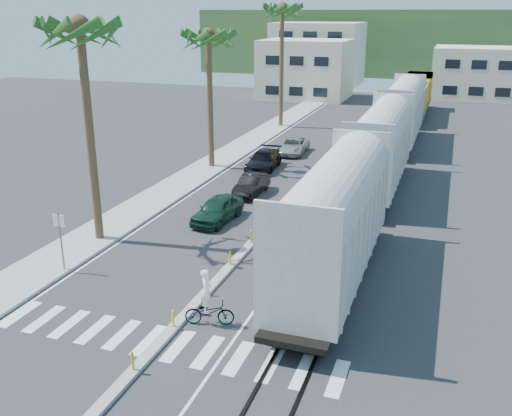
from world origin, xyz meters
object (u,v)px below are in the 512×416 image
(street_sign, at_px, (60,233))
(car_second, at_px, (252,185))
(car_lead, at_px, (218,209))
(cyclist, at_px, (209,307))

(street_sign, relative_size, car_second, 0.73)
(street_sign, xyz_separation_m, car_lead, (4.23, 8.79, -1.23))
(street_sign, height_order, car_second, street_sign)
(car_second, xyz_separation_m, cyclist, (4.07, -16.52, 0.06))
(street_sign, distance_m, car_lead, 9.83)
(street_sign, distance_m, car_second, 15.09)
(street_sign, height_order, car_lead, street_sign)
(street_sign, xyz_separation_m, car_second, (4.37, 14.38, -1.30))
(car_second, height_order, cyclist, cyclist)
(car_lead, bearing_deg, cyclist, -64.16)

